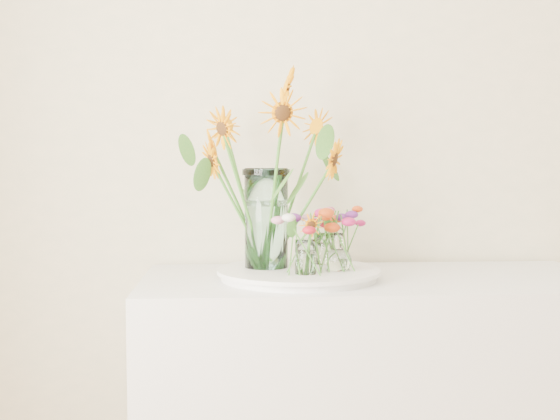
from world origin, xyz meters
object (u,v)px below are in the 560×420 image
object	(u,v)px
mason_jar	(266,219)
small_vase_a	(306,258)
tray	(299,275)
small_vase_b	(338,253)
small_vase_c	(325,249)

from	to	relation	value
mason_jar	small_vase_a	world-z (taller)	mason_jar
tray	small_vase_a	xyz separation A→B (m)	(0.01, -0.10, 0.06)
tray	small_vase_a	distance (m)	0.12
tray	mason_jar	xyz separation A→B (m)	(-0.09, 0.04, 0.16)
small_vase_b	mason_jar	bearing A→B (deg)	160.30
mason_jar	small_vase_c	xyz separation A→B (m)	(0.19, 0.05, -0.10)
tray	small_vase_c	bearing A→B (deg)	45.06
mason_jar	small_vase_b	size ratio (longest dim) A/B	2.64
small_vase_a	tray	bearing A→B (deg)	96.58
mason_jar	small_vase_a	size ratio (longest dim) A/B	2.95
tray	mason_jar	size ratio (longest dim) A/B	1.52
mason_jar	small_vase_c	distance (m)	0.22
tray	small_vase_b	size ratio (longest dim) A/B	4.02
small_vase_a	small_vase_c	size ratio (longest dim) A/B	1.01
small_vase_a	small_vase_c	xyz separation A→B (m)	(0.08, 0.19, -0.00)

